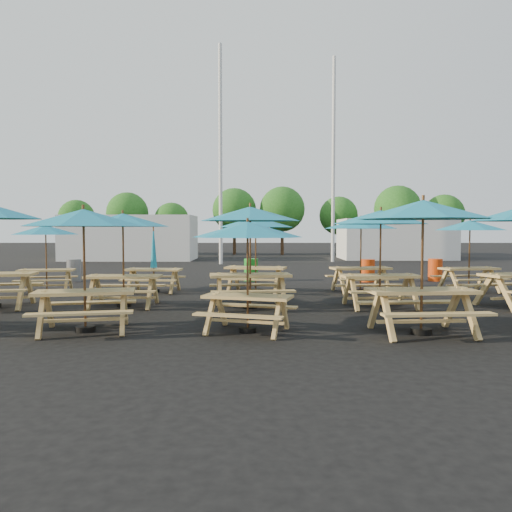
{
  "coord_description": "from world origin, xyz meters",
  "views": [
    {
      "loc": [
        0.06,
        -13.57,
        1.89
      ],
      "look_at": [
        0.0,
        1.5,
        1.1
      ],
      "focal_mm": 35.0,
      "sensor_mm": 36.0,
      "label": 1
    }
  ],
  "objects_px": {
    "picnic_unit_6": "(248,235)",
    "waste_bin_0": "(74,270)",
    "picnic_unit_4": "(123,225)",
    "picnic_unit_5": "(154,263)",
    "picnic_unit_10": "(381,222)",
    "picnic_unit_14": "(470,229)",
    "waste_bin_3": "(435,270)",
    "picnic_unit_2": "(46,233)",
    "picnic_unit_11": "(361,227)",
    "picnic_unit_8": "(256,226)",
    "picnic_unit_3": "(84,224)",
    "picnic_unit_7": "(250,219)",
    "waste_bin_2": "(368,271)",
    "picnic_unit_9": "(423,216)",
    "waste_bin_1": "(251,270)"
  },
  "relations": [
    {
      "from": "picnic_unit_5",
      "to": "picnic_unit_11",
      "type": "distance_m",
      "value": 6.38
    },
    {
      "from": "waste_bin_2",
      "to": "picnic_unit_3",
      "type": "bearing_deg",
      "value": -128.91
    },
    {
      "from": "picnic_unit_8",
      "to": "waste_bin_0",
      "type": "height_order",
      "value": "picnic_unit_8"
    },
    {
      "from": "waste_bin_0",
      "to": "waste_bin_2",
      "type": "relative_size",
      "value": 1.0
    },
    {
      "from": "picnic_unit_5",
      "to": "waste_bin_3",
      "type": "relative_size",
      "value": 2.59
    },
    {
      "from": "picnic_unit_10",
      "to": "picnic_unit_14",
      "type": "bearing_deg",
      "value": 37.25
    },
    {
      "from": "picnic_unit_5",
      "to": "picnic_unit_14",
      "type": "xyz_separation_m",
      "value": [
        9.62,
        0.11,
        1.05
      ]
    },
    {
      "from": "picnic_unit_6",
      "to": "waste_bin_2",
      "type": "height_order",
      "value": "picnic_unit_6"
    },
    {
      "from": "picnic_unit_6",
      "to": "picnic_unit_5",
      "type": "bearing_deg",
      "value": 132.51
    },
    {
      "from": "picnic_unit_9",
      "to": "picnic_unit_14",
      "type": "relative_size",
      "value": 1.02
    },
    {
      "from": "waste_bin_2",
      "to": "picnic_unit_6",
      "type": "bearing_deg",
      "value": -115.01
    },
    {
      "from": "waste_bin_3",
      "to": "picnic_unit_2",
      "type": "bearing_deg",
      "value": -165.89
    },
    {
      "from": "picnic_unit_2",
      "to": "waste_bin_2",
      "type": "bearing_deg",
      "value": 5.03
    },
    {
      "from": "picnic_unit_3",
      "to": "waste_bin_3",
      "type": "relative_size",
      "value": 3.23
    },
    {
      "from": "picnic_unit_6",
      "to": "waste_bin_2",
      "type": "relative_size",
      "value": 3.04
    },
    {
      "from": "waste_bin_2",
      "to": "picnic_unit_10",
      "type": "bearing_deg",
      "value": -99.68
    },
    {
      "from": "picnic_unit_8",
      "to": "waste_bin_1",
      "type": "relative_size",
      "value": 3.31
    },
    {
      "from": "picnic_unit_11",
      "to": "waste_bin_2",
      "type": "xyz_separation_m",
      "value": [
        0.88,
        3.01,
        -1.57
      ]
    },
    {
      "from": "picnic_unit_2",
      "to": "picnic_unit_10",
      "type": "bearing_deg",
      "value": -28.67
    },
    {
      "from": "picnic_unit_5",
      "to": "picnic_unit_8",
      "type": "bearing_deg",
      "value": 3.48
    },
    {
      "from": "picnic_unit_2",
      "to": "picnic_unit_11",
      "type": "height_order",
      "value": "picnic_unit_11"
    },
    {
      "from": "waste_bin_0",
      "to": "waste_bin_3",
      "type": "bearing_deg",
      "value": 1.07
    },
    {
      "from": "picnic_unit_4",
      "to": "picnic_unit_11",
      "type": "height_order",
      "value": "picnic_unit_4"
    },
    {
      "from": "picnic_unit_4",
      "to": "picnic_unit_5",
      "type": "distance_m",
      "value": 3.11
    },
    {
      "from": "picnic_unit_4",
      "to": "picnic_unit_5",
      "type": "bearing_deg",
      "value": 86.66
    },
    {
      "from": "waste_bin_2",
      "to": "picnic_unit_14",
      "type": "bearing_deg",
      "value": -49.9
    },
    {
      "from": "waste_bin_0",
      "to": "waste_bin_1",
      "type": "distance_m",
      "value": 6.49
    },
    {
      "from": "picnic_unit_6",
      "to": "picnic_unit_9",
      "type": "distance_m",
      "value": 3.17
    },
    {
      "from": "picnic_unit_3",
      "to": "picnic_unit_5",
      "type": "bearing_deg",
      "value": 78.02
    },
    {
      "from": "picnic_unit_14",
      "to": "waste_bin_3",
      "type": "height_order",
      "value": "picnic_unit_14"
    },
    {
      "from": "picnic_unit_11",
      "to": "waste_bin_3",
      "type": "relative_size",
      "value": 3.1
    },
    {
      "from": "picnic_unit_7",
      "to": "picnic_unit_14",
      "type": "distance_m",
      "value": 7.37
    },
    {
      "from": "picnic_unit_8",
      "to": "waste_bin_3",
      "type": "bearing_deg",
      "value": 39.73
    },
    {
      "from": "picnic_unit_8",
      "to": "waste_bin_3",
      "type": "height_order",
      "value": "picnic_unit_8"
    },
    {
      "from": "picnic_unit_3",
      "to": "picnic_unit_14",
      "type": "xyz_separation_m",
      "value": [
        9.66,
        6.02,
        -0.08
      ]
    },
    {
      "from": "waste_bin_3",
      "to": "picnic_unit_11",
      "type": "bearing_deg",
      "value": -136.24
    },
    {
      "from": "waste_bin_0",
      "to": "waste_bin_3",
      "type": "height_order",
      "value": "same"
    },
    {
      "from": "picnic_unit_2",
      "to": "waste_bin_0",
      "type": "xyz_separation_m",
      "value": [
        -0.28,
        3.02,
        -1.38
      ]
    },
    {
      "from": "picnic_unit_6",
      "to": "waste_bin_0",
      "type": "bearing_deg",
      "value": 141.9
    },
    {
      "from": "picnic_unit_3",
      "to": "waste_bin_3",
      "type": "height_order",
      "value": "picnic_unit_3"
    },
    {
      "from": "picnic_unit_5",
      "to": "waste_bin_0",
      "type": "xyz_separation_m",
      "value": [
        -3.57,
        3.07,
        -0.46
      ]
    },
    {
      "from": "waste_bin_3",
      "to": "picnic_unit_9",
      "type": "bearing_deg",
      "value": -110.91
    },
    {
      "from": "picnic_unit_2",
      "to": "picnic_unit_8",
      "type": "height_order",
      "value": "picnic_unit_8"
    },
    {
      "from": "picnic_unit_2",
      "to": "picnic_unit_9",
      "type": "bearing_deg",
      "value": -44.03
    },
    {
      "from": "picnic_unit_7",
      "to": "waste_bin_0",
      "type": "height_order",
      "value": "picnic_unit_7"
    },
    {
      "from": "picnic_unit_3",
      "to": "waste_bin_2",
      "type": "distance_m",
      "value": 11.59
    },
    {
      "from": "picnic_unit_2",
      "to": "picnic_unit_6",
      "type": "relative_size",
      "value": 0.94
    },
    {
      "from": "picnic_unit_8",
      "to": "picnic_unit_9",
      "type": "height_order",
      "value": "picnic_unit_9"
    },
    {
      "from": "waste_bin_1",
      "to": "picnic_unit_8",
      "type": "bearing_deg",
      "value": -86.8
    },
    {
      "from": "picnic_unit_4",
      "to": "picnic_unit_11",
      "type": "distance_m",
      "value": 7.05
    }
  ]
}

